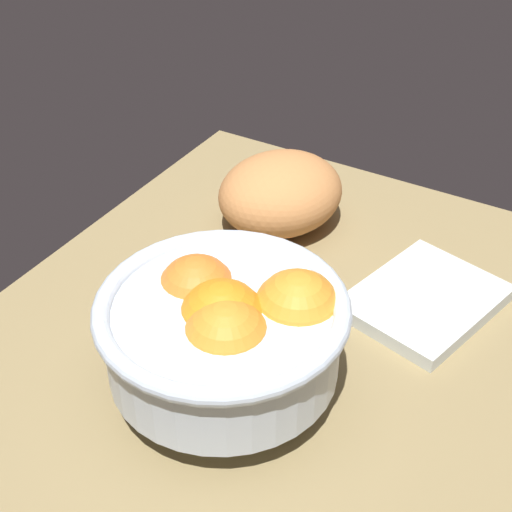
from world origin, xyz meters
The scene contains 4 objects.
ground_plane centered at (0.00, 0.00, -1.50)cm, with size 66.12×57.64×3.00cm, color olive.
fruit_bowl centered at (-8.32, 1.33, 6.88)cm, with size 21.37×21.37×11.68cm.
bread_loaf centered at (16.75, 10.00, 4.21)cm, with size 14.91×12.98×8.43cm, color #C17D46.
napkin_folded centered at (11.16, -9.74, 0.75)cm, with size 15.08×11.86×1.51cm, color silver.
Camera 1 is at (-48.54, -25.10, 50.11)cm, focal length 53.77 mm.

